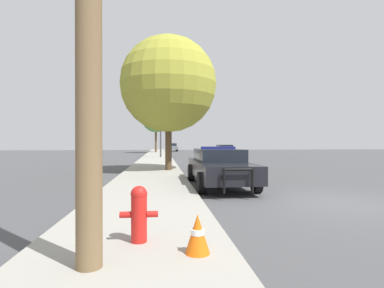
{
  "coord_description": "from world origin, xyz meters",
  "views": [
    {
      "loc": [
        -4.67,
        -7.61,
        1.64
      ],
      "look_at": [
        -2.02,
        18.0,
        1.47
      ],
      "focal_mm": 28.0,
      "sensor_mm": 36.0,
      "label": 1
    }
  ],
  "objects_px": {
    "tree_sidewalk_near": "(168,84)",
    "traffic_cone": "(198,234)",
    "car_background_oncoming": "(225,150)",
    "traffic_light": "(177,122)",
    "car_background_distant": "(172,147)",
    "tree_sidewalk_far": "(156,118)",
    "police_car": "(219,166)",
    "fire_hydrant": "(139,212)"
  },
  "relations": [
    {
      "from": "tree_sidewalk_far",
      "to": "tree_sidewalk_near",
      "type": "bearing_deg",
      "value": -87.66
    },
    {
      "from": "tree_sidewalk_near",
      "to": "fire_hydrant",
      "type": "bearing_deg",
      "value": -93.59
    },
    {
      "from": "traffic_light",
      "to": "tree_sidewalk_near",
      "type": "relative_size",
      "value": 0.68
    },
    {
      "from": "police_car",
      "to": "traffic_cone",
      "type": "bearing_deg",
      "value": 76.53
    },
    {
      "from": "police_car",
      "to": "tree_sidewalk_near",
      "type": "xyz_separation_m",
      "value": [
        -1.76,
        5.2,
        4.0
      ]
    },
    {
      "from": "tree_sidewalk_near",
      "to": "traffic_cone",
      "type": "height_order",
      "value": "tree_sidewalk_near"
    },
    {
      "from": "tree_sidewalk_far",
      "to": "car_background_distant",
      "type": "bearing_deg",
      "value": 71.9
    },
    {
      "from": "police_car",
      "to": "car_background_distant",
      "type": "height_order",
      "value": "police_car"
    },
    {
      "from": "tree_sidewalk_far",
      "to": "traffic_cone",
      "type": "xyz_separation_m",
      "value": [
        1.26,
        -40.79,
        -4.77
      ]
    },
    {
      "from": "car_background_oncoming",
      "to": "traffic_cone",
      "type": "relative_size",
      "value": 8.71
    },
    {
      "from": "traffic_light",
      "to": "tree_sidewalk_near",
      "type": "height_order",
      "value": "tree_sidewalk_near"
    },
    {
      "from": "traffic_cone",
      "to": "tree_sidewalk_far",
      "type": "bearing_deg",
      "value": 91.77
    },
    {
      "from": "car_background_distant",
      "to": "tree_sidewalk_far",
      "type": "bearing_deg",
      "value": -109.54
    },
    {
      "from": "police_car",
      "to": "fire_hydrant",
      "type": "bearing_deg",
      "value": 68.78
    },
    {
      "from": "police_car",
      "to": "fire_hydrant",
      "type": "height_order",
      "value": "police_car"
    },
    {
      "from": "fire_hydrant",
      "to": "traffic_cone",
      "type": "height_order",
      "value": "fire_hydrant"
    },
    {
      "from": "police_car",
      "to": "car_background_distant",
      "type": "distance_m",
      "value": 42.09
    },
    {
      "from": "traffic_light",
      "to": "tree_sidewalk_far",
      "type": "xyz_separation_m",
      "value": [
        -2.34,
        14.92,
        1.53
      ]
    },
    {
      "from": "fire_hydrant",
      "to": "car_background_oncoming",
      "type": "bearing_deg",
      "value": 75.37
    },
    {
      "from": "car_background_oncoming",
      "to": "car_background_distant",
      "type": "distance_m",
      "value": 20.38
    },
    {
      "from": "traffic_cone",
      "to": "fire_hydrant",
      "type": "bearing_deg",
      "value": 145.91
    },
    {
      "from": "tree_sidewalk_far",
      "to": "traffic_cone",
      "type": "height_order",
      "value": "tree_sidewalk_far"
    },
    {
      "from": "traffic_cone",
      "to": "police_car",
      "type": "bearing_deg",
      "value": 76.6
    },
    {
      "from": "fire_hydrant",
      "to": "traffic_cone",
      "type": "bearing_deg",
      "value": -34.09
    },
    {
      "from": "traffic_light",
      "to": "car_background_distant",
      "type": "xyz_separation_m",
      "value": [
        0.37,
        23.21,
        -2.9
      ]
    },
    {
      "from": "traffic_light",
      "to": "car_background_oncoming",
      "type": "bearing_deg",
      "value": 31.99
    },
    {
      "from": "police_car",
      "to": "tree_sidewalk_near",
      "type": "relative_size",
      "value": 0.75
    },
    {
      "from": "car_background_oncoming",
      "to": "tree_sidewalk_near",
      "type": "height_order",
      "value": "tree_sidewalk_near"
    },
    {
      "from": "tree_sidewalk_near",
      "to": "traffic_cone",
      "type": "xyz_separation_m",
      "value": [
        0.09,
        -12.18,
        -4.35
      ]
    },
    {
      "from": "police_car",
      "to": "car_background_oncoming",
      "type": "distance_m",
      "value": 22.96
    },
    {
      "from": "car_background_oncoming",
      "to": "tree_sidewalk_far",
      "type": "bearing_deg",
      "value": -53.67
    },
    {
      "from": "police_car",
      "to": "traffic_light",
      "type": "xyz_separation_m",
      "value": [
        -0.58,
        18.88,
        2.9
      ]
    },
    {
      "from": "car_background_distant",
      "to": "tree_sidewalk_near",
      "type": "distance_m",
      "value": 37.14
    },
    {
      "from": "fire_hydrant",
      "to": "traffic_cone",
      "type": "distance_m",
      "value": 1.01
    },
    {
      "from": "car_background_distant",
      "to": "tree_sidewalk_far",
      "type": "relative_size",
      "value": 0.55
    },
    {
      "from": "tree_sidewalk_near",
      "to": "tree_sidewalk_far",
      "type": "height_order",
      "value": "tree_sidewalk_near"
    },
    {
      "from": "traffic_light",
      "to": "car_background_oncoming",
      "type": "distance_m",
      "value": 7.25
    },
    {
      "from": "traffic_light",
      "to": "car_background_distant",
      "type": "bearing_deg",
      "value": 89.09
    },
    {
      "from": "car_background_distant",
      "to": "traffic_cone",
      "type": "bearing_deg",
      "value": -93.12
    },
    {
      "from": "fire_hydrant",
      "to": "car_background_oncoming",
      "type": "relative_size",
      "value": 0.18
    },
    {
      "from": "fire_hydrant",
      "to": "traffic_light",
      "type": "height_order",
      "value": "traffic_light"
    },
    {
      "from": "traffic_light",
      "to": "tree_sidewalk_far",
      "type": "distance_m",
      "value": 15.18
    }
  ]
}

